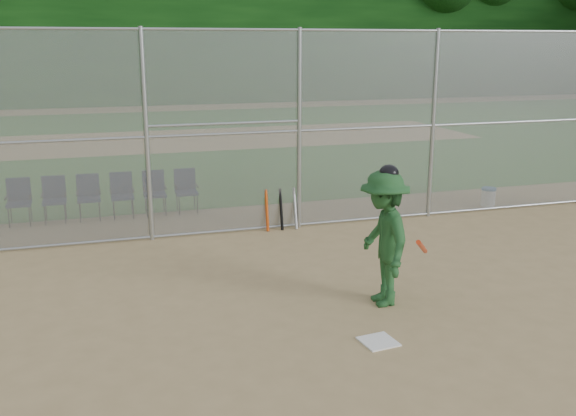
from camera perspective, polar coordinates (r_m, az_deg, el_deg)
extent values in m
plane|color=tan|center=(8.60, 4.97, -11.16)|extent=(100.00, 100.00, 0.00)
plane|color=#245E1C|center=(25.61, -10.25, 5.96)|extent=(100.00, 100.00, 0.00)
plane|color=tan|center=(25.61, -10.25, 5.96)|extent=(24.00, 24.00, 0.00)
cube|color=gray|center=(12.64, -3.34, 6.68)|extent=(16.00, 0.02, 4.00)
cylinder|color=#9EA3A8|center=(12.52, -3.48, 15.56)|extent=(16.00, 0.05, 0.05)
cube|color=black|center=(42.31, -13.56, 16.55)|extent=(80.00, 5.00, 11.00)
cube|color=white|center=(8.45, 8.04, -11.67)|extent=(0.47, 0.47, 0.02)
imported|color=#1F4D23|center=(9.30, 8.49, -2.69)|extent=(0.85, 1.34, 1.98)
ellipsoid|color=black|center=(9.07, 8.71, 3.12)|extent=(0.27, 0.30, 0.23)
cylinder|color=red|center=(9.15, 11.82, -3.40)|extent=(0.53, 0.68, 0.43)
cylinder|color=white|center=(15.71, 17.38, 0.87)|extent=(0.32, 0.32, 0.38)
cylinder|color=#245D9E|center=(15.66, 17.43, 1.63)|extent=(0.34, 0.34, 0.05)
cylinder|color=#D84C14|center=(12.97, -1.89, -0.20)|extent=(0.06, 0.20, 0.85)
cylinder|color=black|center=(13.05, -0.62, -0.11)|extent=(0.06, 0.23, 0.84)
cylinder|color=#B2B2B7|center=(13.14, 0.64, -0.02)|extent=(0.06, 0.26, 0.84)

